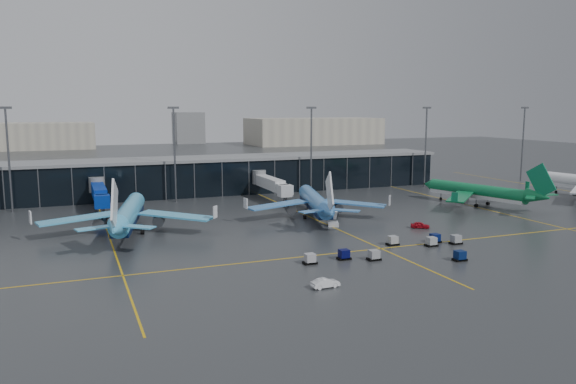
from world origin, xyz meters
name	(u,v)px	position (x,y,z in m)	size (l,w,h in m)	color
ground	(298,236)	(0.00, 0.00, 0.00)	(600.00, 600.00, 0.00)	#282B2D
terminal_pier	(218,175)	(0.00, 62.00, 5.42)	(142.00, 17.00, 10.70)	black
jet_bridges	(99,193)	(-35.00, 42.99, 4.55)	(94.00, 27.50, 7.20)	#595B60
flood_masts	(246,149)	(5.00, 50.00, 13.81)	(203.00, 0.50, 25.50)	#595B60
distant_hangars	(212,132)	(49.94, 270.08, 8.79)	(260.00, 71.00, 22.00)	#B2AD99
taxi_lines	(321,222)	(10.00, 10.61, 0.01)	(220.00, 120.00, 0.02)	gold
airliner_arkefly	(128,202)	(-30.91, 15.26, 6.34)	(36.22, 41.25, 12.68)	#43ABDE
airliner_klm_near	(315,192)	(11.04, 16.25, 5.96)	(34.07, 38.81, 11.93)	#3D7FC8
airliner_aer_lingus	(477,183)	(56.79, 15.50, 5.84)	(33.39, 38.03, 11.69)	#0C6B3A
baggage_carts	(402,248)	(12.09, -18.67, 0.76)	(32.98, 14.89, 1.70)	black
mobile_airstair	(333,222)	(10.71, 6.01, 0.77)	(3.21, 3.78, 3.45)	silver
service_van_red	(420,225)	(26.69, -3.03, 0.67)	(1.59, 3.95, 1.35)	#AA0D19
service_van_white	(325,283)	(-8.90, -31.47, 0.68)	(1.45, 4.15, 1.37)	silver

